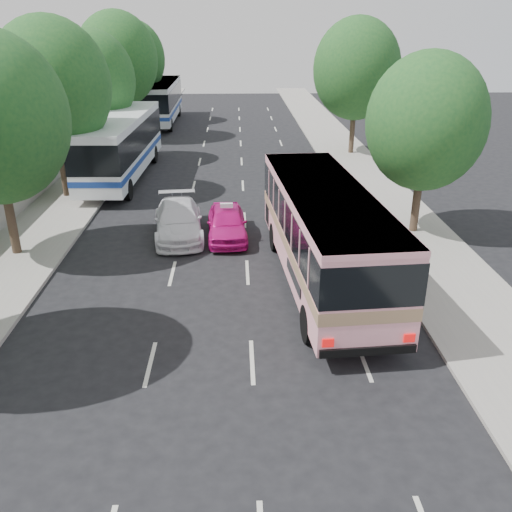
{
  "coord_description": "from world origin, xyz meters",
  "views": [
    {
      "loc": [
        0.63,
        -14.97,
        8.96
      ],
      "look_at": [
        1.26,
        1.89,
        1.6
      ],
      "focal_mm": 38.0,
      "sensor_mm": 36.0,
      "label": 1
    }
  ],
  "objects_px": {
    "white_pickup": "(178,220)",
    "tour_coach_rear": "(161,99)",
    "pink_bus": "(324,227)",
    "tour_coach_front": "(121,141)",
    "pink_taxi": "(227,223)"
  },
  "relations": [
    {
      "from": "pink_bus",
      "to": "tour_coach_front",
      "type": "height_order",
      "value": "tour_coach_front"
    },
    {
      "from": "pink_taxi",
      "to": "tour_coach_front",
      "type": "distance_m",
      "value": 12.25
    },
    {
      "from": "white_pickup",
      "to": "tour_coach_front",
      "type": "height_order",
      "value": "tour_coach_front"
    },
    {
      "from": "pink_taxi",
      "to": "tour_coach_rear",
      "type": "bearing_deg",
      "value": 99.74
    },
    {
      "from": "pink_bus",
      "to": "white_pickup",
      "type": "relative_size",
      "value": 2.24
    },
    {
      "from": "pink_bus",
      "to": "white_pickup",
      "type": "xyz_separation_m",
      "value": [
        -5.72,
        5.05,
        -1.5
      ]
    },
    {
      "from": "white_pickup",
      "to": "tour_coach_front",
      "type": "distance_m",
      "value": 10.93
    },
    {
      "from": "pink_taxi",
      "to": "tour_coach_front",
      "type": "height_order",
      "value": "tour_coach_front"
    },
    {
      "from": "pink_bus",
      "to": "tour_coach_front",
      "type": "bearing_deg",
      "value": 119.65
    },
    {
      "from": "white_pickup",
      "to": "pink_taxi",
      "type": "bearing_deg",
      "value": -15.6
    },
    {
      "from": "white_pickup",
      "to": "tour_coach_rear",
      "type": "xyz_separation_m",
      "value": [
        -4.3,
        29.51,
        1.53
      ]
    },
    {
      "from": "pink_bus",
      "to": "tour_coach_front",
      "type": "distance_m",
      "value": 18.02
    },
    {
      "from": "pink_bus",
      "to": "pink_taxi",
      "type": "distance_m",
      "value": 6.08
    },
    {
      "from": "pink_bus",
      "to": "white_pickup",
      "type": "distance_m",
      "value": 7.78
    },
    {
      "from": "white_pickup",
      "to": "tour_coach_front",
      "type": "bearing_deg",
      "value": 106.93
    }
  ]
}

